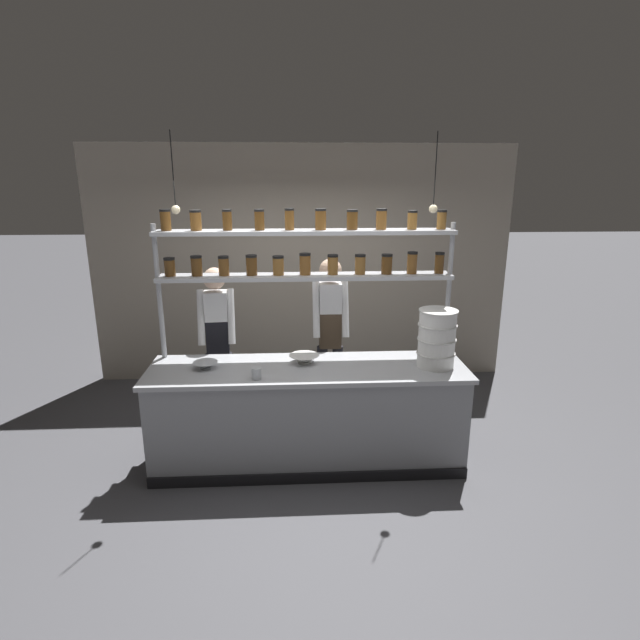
# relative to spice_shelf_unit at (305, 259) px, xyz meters

# --- Properties ---
(ground_plane) EXTENTS (40.00, 40.00, 0.00)m
(ground_plane) POSITION_rel_spice_shelf_unit_xyz_m (0.01, -0.33, -1.82)
(ground_plane) COLOR #4C4C51
(back_wall) EXTENTS (5.19, 0.12, 2.92)m
(back_wall) POSITION_rel_spice_shelf_unit_xyz_m (0.01, 1.79, -0.36)
(back_wall) COLOR #9E9384
(back_wall) RESTS_ON ground_plane
(prep_counter) EXTENTS (2.79, 0.76, 0.92)m
(prep_counter) POSITION_rel_spice_shelf_unit_xyz_m (0.01, -0.33, -1.36)
(prep_counter) COLOR gray
(prep_counter) RESTS_ON ground_plane
(spice_shelf_unit) EXTENTS (2.67, 0.28, 2.26)m
(spice_shelf_unit) POSITION_rel_spice_shelf_unit_xyz_m (0.00, 0.00, 0.00)
(spice_shelf_unit) COLOR #ADAFB5
(spice_shelf_unit) RESTS_ON ground_plane
(chef_left) EXTENTS (0.38, 0.31, 1.69)m
(chef_left) POSITION_rel_spice_shelf_unit_xyz_m (-0.87, 0.37, -0.85)
(chef_left) COLOR black
(chef_left) RESTS_ON ground_plane
(chef_center) EXTENTS (0.36, 0.30, 1.75)m
(chef_center) POSITION_rel_spice_shelf_unit_xyz_m (0.26, 0.43, -0.80)
(chef_center) COLOR black
(chef_center) RESTS_ON ground_plane
(container_stack) EXTENTS (0.34, 0.34, 0.51)m
(container_stack) POSITION_rel_spice_shelf_unit_xyz_m (1.13, -0.36, -0.64)
(container_stack) COLOR white
(container_stack) RESTS_ON prep_counter
(prep_bowl_near_left) EXTENTS (0.22, 0.22, 0.06)m
(prep_bowl_near_left) POSITION_rel_spice_shelf_unit_xyz_m (-0.88, -0.31, -0.87)
(prep_bowl_near_left) COLOR #B2B7BC
(prep_bowl_near_left) RESTS_ON prep_counter
(prep_bowl_center_front) EXTENTS (0.27, 0.27, 0.07)m
(prep_bowl_center_front) POSITION_rel_spice_shelf_unit_xyz_m (-0.02, -0.22, -0.86)
(prep_bowl_center_front) COLOR silver
(prep_bowl_center_front) RESTS_ON prep_counter
(serving_cup_front) EXTENTS (0.08, 0.08, 0.10)m
(serving_cup_front) POSITION_rel_spice_shelf_unit_xyz_m (-0.42, -0.57, -0.85)
(serving_cup_front) COLOR #B2B7BC
(serving_cup_front) RESTS_ON prep_counter
(pendant_light_row) EXTENTS (2.14, 0.07, 0.63)m
(pendant_light_row) POSITION_rel_spice_shelf_unit_xyz_m (0.00, -0.33, 0.48)
(pendant_light_row) COLOR black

